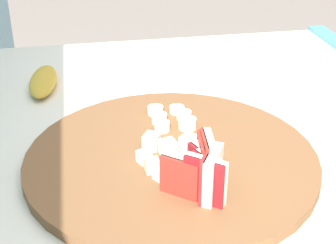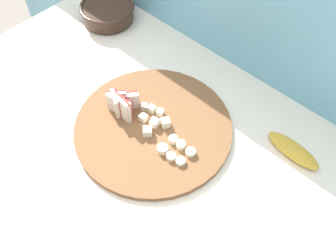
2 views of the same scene
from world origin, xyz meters
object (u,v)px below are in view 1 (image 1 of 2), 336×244
(apple_wedge_fan, at_px, (203,171))
(banana_slice_rows, at_px, (172,118))
(apple_dice_pile, at_px, (166,152))
(banana_peel, at_px, (43,81))
(cutting_board, at_px, (171,159))

(apple_wedge_fan, xyz_separation_m, banana_slice_rows, (0.18, 0.00, -0.02))
(apple_dice_pile, relative_size, banana_slice_rows, 1.29)
(banana_peel, bearing_deg, apple_dice_pile, -150.72)
(apple_dice_pile, height_order, banana_slice_rows, apple_dice_pile)
(cutting_board, height_order, banana_peel, banana_peel)
(banana_slice_rows, relative_size, banana_peel, 0.56)
(cutting_board, distance_m, apple_wedge_fan, 0.10)
(cutting_board, bearing_deg, banana_peel, 31.19)
(apple_wedge_fan, distance_m, banana_slice_rows, 0.18)
(apple_dice_pile, distance_m, banana_slice_rows, 0.10)
(apple_dice_pile, relative_size, banana_peel, 0.72)
(banana_slice_rows, distance_m, banana_peel, 0.28)
(apple_dice_pile, xyz_separation_m, banana_peel, (0.30, 0.17, -0.01))
(banana_slice_rows, bearing_deg, banana_peel, 44.07)
(apple_wedge_fan, bearing_deg, apple_dice_pile, 19.71)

